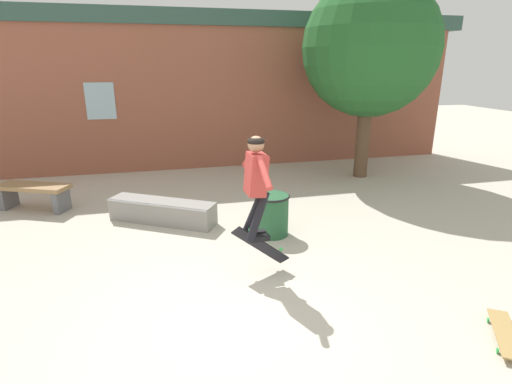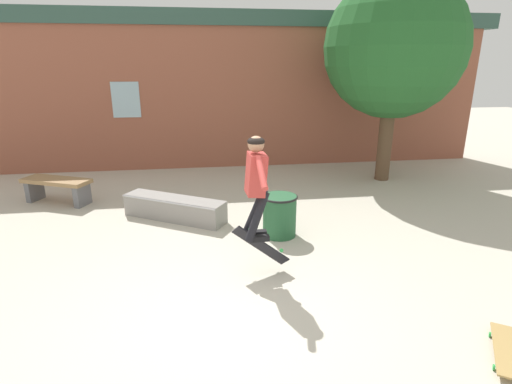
% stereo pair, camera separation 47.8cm
% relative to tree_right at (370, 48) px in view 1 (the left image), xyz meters
% --- Properties ---
extents(ground_plane, '(40.00, 40.00, 0.00)m').
position_rel_tree_right_xyz_m(ground_plane, '(-4.28, -5.00, -3.10)').
color(ground_plane, beige).
extents(building_backdrop, '(16.29, 0.52, 5.33)m').
position_rel_tree_right_xyz_m(building_backdrop, '(-4.25, 2.02, -0.98)').
color(building_backdrop, '#93513D').
rests_on(building_backdrop, ground_plane).
extents(tree_right, '(3.19, 3.19, 4.71)m').
position_rel_tree_right_xyz_m(tree_right, '(0.00, 0.00, 0.00)').
color(tree_right, brown).
rests_on(tree_right, ground_plane).
extents(park_bench, '(1.50, 1.02, 0.51)m').
position_rel_tree_right_xyz_m(park_bench, '(-7.42, -0.71, -2.74)').
color(park_bench, '#99754C').
rests_on(park_bench, ground_plane).
extents(skate_ledge, '(1.93, 1.42, 0.41)m').
position_rel_tree_right_xyz_m(skate_ledge, '(-4.99, -1.98, -2.89)').
color(skate_ledge, gray).
rests_on(skate_ledge, ground_plane).
extents(trash_bin, '(0.59, 0.59, 0.70)m').
position_rel_tree_right_xyz_m(trash_bin, '(-3.21, -2.98, -2.73)').
color(trash_bin, '#235633').
rests_on(trash_bin, ground_plane).
extents(skater, '(0.35, 1.20, 1.39)m').
position_rel_tree_right_xyz_m(skater, '(-3.78, -4.20, -1.74)').
color(skater, '#B23833').
extents(skateboard_flipping, '(0.78, 0.26, 0.65)m').
position_rel_tree_right_xyz_m(skateboard_flipping, '(-3.71, -4.17, -2.69)').
color(skateboard_flipping, black).
extents(skateboard_resting, '(0.65, 0.83, 0.08)m').
position_rel_tree_right_xyz_m(skateboard_resting, '(-1.57, -6.17, -3.03)').
color(skateboard_resting, '#AD894C').
rests_on(skateboard_resting, ground_plane).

